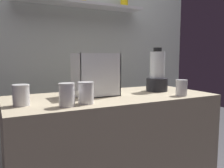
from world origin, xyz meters
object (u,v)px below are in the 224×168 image
(juice_cup_beet_middle, at_px, (86,94))
(juice_cup_carrot_far_left, at_px, (21,96))
(blender_pitcher, at_px, (157,74))
(juice_cup_pomegranate_right, at_px, (181,89))
(juice_cup_orange_left, at_px, (67,96))
(carrot_display_bin, at_px, (96,82))

(juice_cup_beet_middle, bearing_deg, juice_cup_carrot_far_left, 162.29)
(blender_pitcher, distance_m, juice_cup_pomegranate_right, 0.27)
(juice_cup_orange_left, height_order, juice_cup_beet_middle, juice_cup_orange_left)
(carrot_display_bin, relative_size, juice_cup_pomegranate_right, 2.64)
(juice_cup_carrot_far_left, height_order, juice_cup_pomegranate_right, juice_cup_carrot_far_left)
(juice_cup_orange_left, bearing_deg, carrot_display_bin, 42.77)
(juice_cup_orange_left, bearing_deg, juice_cup_carrot_far_left, 148.08)
(carrot_display_bin, xyz_separation_m, juice_cup_pomegranate_right, (0.52, -0.28, -0.05))
(juice_cup_beet_middle, relative_size, juice_cup_pomegranate_right, 1.13)
(carrot_display_bin, height_order, juice_cup_carrot_far_left, carrot_display_bin)
(carrot_display_bin, distance_m, juice_cup_orange_left, 0.39)
(blender_pitcher, bearing_deg, juice_cup_pomegranate_right, -87.41)
(juice_cup_beet_middle, bearing_deg, carrot_display_bin, 54.84)
(blender_pitcher, height_order, juice_cup_carrot_far_left, blender_pitcher)
(blender_pitcher, height_order, juice_cup_beet_middle, blender_pitcher)
(juice_cup_beet_middle, distance_m, juice_cup_pomegranate_right, 0.68)
(juice_cup_pomegranate_right, bearing_deg, blender_pitcher, 92.59)
(carrot_display_bin, bearing_deg, juice_cup_beet_middle, -125.16)
(carrot_display_bin, relative_size, juice_cup_orange_left, 2.28)
(carrot_display_bin, distance_m, blender_pitcher, 0.51)
(blender_pitcher, distance_m, juice_cup_orange_left, 0.83)
(juice_cup_orange_left, xyz_separation_m, juice_cup_pomegranate_right, (0.80, -0.01, -0.01))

